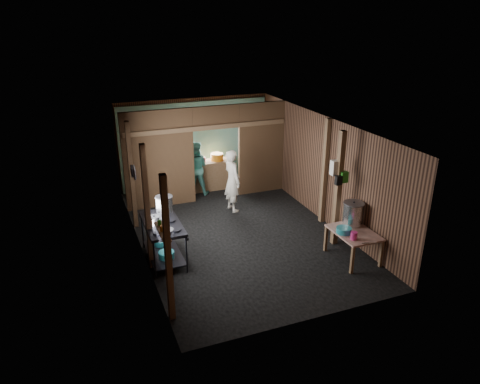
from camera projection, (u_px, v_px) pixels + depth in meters
name	position (u px, v px, depth m)	size (l,w,h in m)	color
floor	(237.00, 232.00, 10.62)	(4.50, 7.00, 0.00)	black
ceiling	(237.00, 125.00, 9.65)	(4.50, 7.00, 0.00)	#504D4A
wall_back	(194.00, 142.00, 13.16)	(4.50, 0.00, 2.60)	brown
wall_front	(315.00, 252.00, 7.11)	(4.50, 0.00, 2.60)	brown
wall_left	(137.00, 194.00, 9.38)	(0.00, 7.00, 2.60)	brown
wall_right	(323.00, 169.00, 10.89)	(0.00, 7.00, 2.60)	brown
partition_left	(159.00, 160.00, 11.59)	(1.85, 0.10, 2.60)	brown
partition_right	(261.00, 148.00, 12.57)	(1.35, 0.10, 2.60)	brown
partition_header	(216.00, 117.00, 11.75)	(1.30, 0.10, 0.60)	brown
turquoise_panel	(195.00, 144.00, 13.13)	(4.40, 0.06, 2.50)	#79ACA7
back_counter	(211.00, 175.00, 13.11)	(1.20, 0.50, 0.85)	brown
wall_clock	(203.00, 122.00, 12.94)	(0.20, 0.20, 0.03)	white
post_left_a	(168.00, 251.00, 7.15)	(0.10, 0.12, 2.60)	brown
post_left_b	(147.00, 208.00, 8.71)	(0.10, 0.12, 2.60)	brown
post_left_c	(132.00, 176.00, 10.44)	(0.10, 0.12, 2.60)	brown
post_right	(325.00, 172.00, 10.70)	(0.10, 0.12, 2.60)	brown
post_free	(338.00, 189.00, 9.63)	(0.12, 0.12, 2.60)	brown
cross_beam	(208.00, 127.00, 11.72)	(4.40, 0.12, 0.12)	brown
pan_lid_big	(134.00, 173.00, 9.61)	(0.34, 0.34, 0.03)	slate
pan_lid_small	(132.00, 171.00, 9.99)	(0.30, 0.30, 0.03)	black
wall_shelf	(163.00, 232.00, 7.56)	(0.14, 0.80, 0.03)	brown
jar_white	(166.00, 234.00, 7.32)	(0.07, 0.07, 0.10)	white
jar_yellow	(162.00, 228.00, 7.53)	(0.08, 0.08, 0.10)	#C66714
jar_green	(160.00, 223.00, 7.72)	(0.06, 0.06, 0.10)	#207B1A
bag_white	(336.00, 168.00, 9.51)	(0.22, 0.15, 0.32)	white
bag_green	(344.00, 177.00, 9.49)	(0.16, 0.12, 0.24)	#207B1A
bag_black	(338.00, 180.00, 9.45)	(0.14, 0.10, 0.20)	black
gas_range	(163.00, 241.00, 9.27)	(0.75, 1.47, 0.87)	black
prep_table	(353.00, 245.00, 9.37)	(0.77, 1.06, 0.63)	tan
stove_pot_large	(164.00, 204.00, 9.55)	(0.37, 0.37, 0.37)	silver
stove_pot_med	(154.00, 221.00, 8.98)	(0.24, 0.24, 0.21)	silver
frying_pan	(167.00, 231.00, 8.72)	(0.27, 0.49, 0.07)	slate
blue_tub_front	(166.00, 255.00, 9.15)	(0.32, 0.32, 0.13)	teal
blue_tub_back	(160.00, 242.00, 9.66)	(0.30, 0.30, 0.12)	teal
stock_pot	(353.00, 214.00, 9.50)	(0.45, 0.45, 0.52)	silver
wash_basin	(344.00, 230.00, 9.18)	(0.31, 0.31, 0.12)	teal
pink_bucket	(354.00, 236.00, 8.91)	(0.13, 0.13, 0.16)	#D22B7B
knife	(369.00, 243.00, 8.79)	(0.30, 0.04, 0.01)	silver
yellow_tub	(217.00, 157.00, 12.99)	(0.37, 0.37, 0.20)	#C66714
red_cup	(204.00, 160.00, 12.86)	(0.12, 0.12, 0.14)	red
cook	(232.00, 181.00, 11.51)	(0.60, 0.39, 1.64)	beige
worker_back	(195.00, 168.00, 12.58)	(0.75, 0.59, 1.55)	teal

